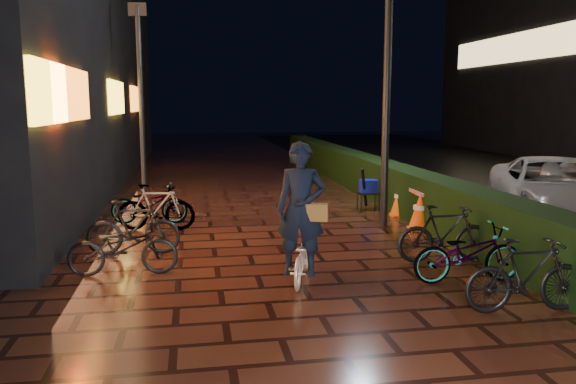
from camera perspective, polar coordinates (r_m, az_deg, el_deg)
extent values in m
plane|color=#381911|center=(7.71, 1.50, -9.51)|extent=(80.00, 80.00, 0.00)
cube|color=black|center=(16.01, 7.57, 1.94)|extent=(0.70, 20.00, 1.00)
imported|color=#BBBCC1|center=(12.93, 25.40, 0.20)|extent=(3.90, 5.22, 1.32)
cube|color=yellow|center=(8.91, -23.13, 9.26)|extent=(0.08, 2.00, 0.90)
cube|color=orange|center=(10.37, -21.22, 9.24)|extent=(0.08, 3.00, 0.90)
cube|color=yellow|center=(16.30, -17.03, 9.15)|extent=(0.08, 2.80, 0.90)
cube|color=orange|center=(21.27, -15.33, 9.10)|extent=(0.08, 2.20, 0.90)
cube|color=#FFD88C|center=(29.35, 21.43, 13.39)|extent=(0.06, 10.00, 1.30)
cylinder|color=black|center=(11.33, 10.02, 10.73)|extent=(0.19, 0.19, 5.63)
cylinder|color=black|center=(15.70, -14.69, 8.85)|extent=(0.15, 0.15, 4.97)
cube|color=black|center=(15.88, -15.05, 17.49)|extent=(0.48, 0.14, 0.33)
imported|color=white|center=(7.84, 1.38, -6.48)|extent=(0.87, 1.44, 0.71)
imported|color=black|center=(7.58, 1.30, -1.73)|extent=(0.77, 0.62, 1.82)
cube|color=#996329|center=(7.55, 2.87, -2.06)|extent=(0.34, 0.23, 0.23)
cone|color=#FF5B0D|center=(11.25, 13.29, -1.89)|extent=(0.46, 0.46, 0.74)
cone|color=orange|center=(12.54, 11.37, -0.72)|extent=(0.46, 0.46, 0.74)
cube|color=#F3580C|center=(11.32, 13.22, -3.65)|extent=(0.43, 0.43, 0.03)
cube|color=#FA300D|center=(12.60, 11.32, -2.30)|extent=(0.43, 0.43, 0.03)
cube|color=red|center=(11.84, 12.33, 0.28)|extent=(0.21, 1.58, 0.07)
cube|color=black|center=(13.19, 8.17, -0.09)|extent=(0.54, 0.45, 0.04)
cylinder|color=black|center=(13.00, 7.46, -1.11)|extent=(0.03, 0.03, 0.37)
cylinder|color=black|center=(13.12, 9.24, -1.06)|extent=(0.03, 0.03, 0.37)
cylinder|color=black|center=(13.33, 7.07, -0.85)|extent=(0.03, 0.03, 0.37)
cylinder|color=black|center=(13.45, 8.81, -0.80)|extent=(0.03, 0.03, 0.37)
cube|color=#0E1CB8|center=(13.17, 8.18, 0.62)|extent=(0.40, 0.34, 0.29)
cylinder|color=black|center=(12.99, 7.74, 0.43)|extent=(0.27, 0.36, 0.93)
imported|color=black|center=(11.18, -13.25, -1.53)|extent=(1.55, 0.67, 0.90)
imported|color=black|center=(8.41, -16.43, -5.43)|extent=(1.56, 0.57, 0.81)
imported|color=black|center=(9.48, -15.45, -3.50)|extent=(1.52, 0.49, 0.90)
imported|color=black|center=(11.86, -13.91, -1.18)|extent=(1.58, 0.65, 0.81)
imported|color=black|center=(9.05, 15.61, -4.09)|extent=(1.52, 0.50, 0.90)
imported|color=black|center=(7.22, 23.11, -7.81)|extent=(1.53, 0.53, 0.90)
imported|color=black|center=(8.14, 17.81, -5.97)|extent=(1.56, 0.59, 0.81)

